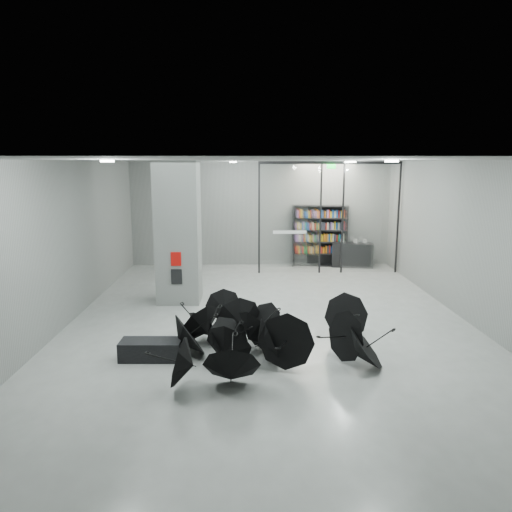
{
  "coord_description": "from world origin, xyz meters",
  "views": [
    {
      "loc": [
        -0.59,
        -11.62,
        3.93
      ],
      "look_at": [
        -0.3,
        1.5,
        1.4
      ],
      "focal_mm": 33.84,
      "sensor_mm": 36.0,
      "label": 1
    }
  ],
  "objects_px": {
    "bookshelf": "(320,236)",
    "shop_counter": "(352,255)",
    "umbrella_cluster": "(256,342)",
    "bench": "(151,350)",
    "column": "(178,232)"
  },
  "relations": [
    {
      "from": "column",
      "to": "shop_counter",
      "type": "distance_m",
      "value": 7.69
    },
    {
      "from": "umbrella_cluster",
      "to": "column",
      "type": "bearing_deg",
      "value": 116.64
    },
    {
      "from": "bookshelf",
      "to": "shop_counter",
      "type": "bearing_deg",
      "value": -1.13
    },
    {
      "from": "bench",
      "to": "shop_counter",
      "type": "height_order",
      "value": "shop_counter"
    },
    {
      "from": "bench",
      "to": "shop_counter",
      "type": "bearing_deg",
      "value": 56.99
    },
    {
      "from": "bookshelf",
      "to": "shop_counter",
      "type": "height_order",
      "value": "bookshelf"
    },
    {
      "from": "shop_counter",
      "to": "umbrella_cluster",
      "type": "distance_m",
      "value": 9.57
    },
    {
      "from": "bench",
      "to": "shop_counter",
      "type": "distance_m",
      "value": 10.7
    },
    {
      "from": "bookshelf",
      "to": "umbrella_cluster",
      "type": "bearing_deg",
      "value": -97.11
    },
    {
      "from": "umbrella_cluster",
      "to": "bookshelf",
      "type": "bearing_deg",
      "value": 73.35
    },
    {
      "from": "shop_counter",
      "to": "umbrella_cluster",
      "type": "height_order",
      "value": "umbrella_cluster"
    },
    {
      "from": "column",
      "to": "bench",
      "type": "distance_m",
      "value": 4.67
    },
    {
      "from": "bookshelf",
      "to": "shop_counter",
      "type": "distance_m",
      "value": 1.44
    },
    {
      "from": "bench",
      "to": "column",
      "type": "bearing_deg",
      "value": 91.05
    },
    {
      "from": "column",
      "to": "umbrella_cluster",
      "type": "bearing_deg",
      "value": -63.36
    }
  ]
}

